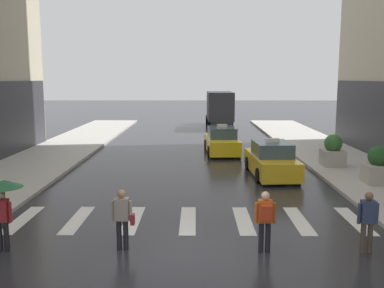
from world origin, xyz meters
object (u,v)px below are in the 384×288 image
object	(u,v)px
box_truck	(219,108)
pedestrian_with_handbag	(123,216)
pedestrian_plain_coat	(368,218)
planter_mid_block	(333,152)
pedestrian_with_umbrella	(3,196)
taxi_second	(222,142)
planter_near_corner	(378,166)
taxi_lead	(271,161)
pedestrian_with_backpack	(265,217)

from	to	relation	value
box_truck	pedestrian_with_handbag	size ratio (longest dim) A/B	4.58
pedestrian_plain_coat	pedestrian_with_handbag	bearing A→B (deg)	178.60
planter_mid_block	pedestrian_plain_coat	bearing A→B (deg)	-102.95
pedestrian_plain_coat	planter_mid_block	xyz separation A→B (m)	(2.48, 10.77, -0.07)
box_truck	pedestrian_with_umbrella	world-z (taller)	box_truck
taxi_second	box_truck	distance (m)	13.86
pedestrian_with_handbag	planter_mid_block	bearing A→B (deg)	49.97
box_truck	planter_near_corner	size ratio (longest dim) A/B	4.73
taxi_second	box_truck	xyz separation A→B (m)	(0.57, 13.80, 1.13)
taxi_lead	pedestrian_with_umbrella	distance (m)	12.47
taxi_lead	pedestrian_with_handbag	distance (m)	10.44
taxi_lead	planter_mid_block	world-z (taller)	taxi_lead
taxi_lead	taxi_second	xyz separation A→B (m)	(-1.97, 6.18, 0.00)
box_truck	pedestrian_with_umbrella	distance (m)	29.87
box_truck	pedestrian_plain_coat	xyz separation A→B (m)	(2.34, -29.02, -0.91)
taxi_lead	box_truck	size ratio (longest dim) A/B	0.61
pedestrian_with_umbrella	pedestrian_with_backpack	bearing A→B (deg)	-0.41
taxi_second	pedestrian_with_backpack	bearing A→B (deg)	-89.12
planter_near_corner	pedestrian_with_umbrella	bearing A→B (deg)	-151.08
taxi_second	taxi_lead	bearing A→B (deg)	-72.32
pedestrian_with_backpack	planter_mid_block	bearing A→B (deg)	64.48
pedestrian_with_umbrella	planter_near_corner	distance (m)	14.60
taxi_lead	pedestrian_with_handbag	bearing A→B (deg)	-121.79
pedestrian_with_handbag	pedestrian_plain_coat	bearing A→B (deg)	-1.40
pedestrian_with_handbag	planter_near_corner	bearing A→B (deg)	35.61
taxi_lead	pedestrian_plain_coat	size ratio (longest dim) A/B	2.80
pedestrian_with_umbrella	pedestrian_with_backpack	distance (m)	6.88
pedestrian_with_backpack	box_truck	bearing A→B (deg)	89.34
pedestrian_with_backpack	planter_near_corner	size ratio (longest dim) A/B	1.03
pedestrian_with_umbrella	pedestrian_plain_coat	bearing A→B (deg)	-0.18
pedestrian_with_umbrella	planter_mid_block	size ratio (longest dim) A/B	1.21
pedestrian_with_handbag	planter_mid_block	distance (m)	13.87
pedestrian_with_umbrella	pedestrian_plain_coat	xyz separation A→B (m)	(9.54, -0.03, -0.58)
pedestrian_plain_coat	planter_mid_block	world-z (taller)	planter_mid_block
taxi_lead	pedestrian_with_handbag	world-z (taller)	taxi_lead
taxi_second	planter_mid_block	world-z (taller)	taxi_second
taxi_lead	planter_near_corner	bearing A→B (deg)	-25.03
pedestrian_with_handbag	pedestrian_with_backpack	bearing A→B (deg)	-2.68
pedestrian_with_handbag	taxi_lead	bearing A→B (deg)	58.21
box_truck	pedestrian_with_handbag	bearing A→B (deg)	-98.09
taxi_lead	pedestrian_with_handbag	xyz separation A→B (m)	(-5.50, -8.88, 0.21)
planter_near_corner	planter_mid_block	xyz separation A→B (m)	(-0.76, 3.69, 0.00)
box_truck	taxi_lead	bearing A→B (deg)	-86.00
pedestrian_plain_coat	planter_near_corner	world-z (taller)	planter_near_corner
pedestrian_with_handbag	pedestrian_plain_coat	xyz separation A→B (m)	(6.44, -0.16, 0.01)
box_truck	pedestrian_with_handbag	xyz separation A→B (m)	(-4.10, -28.86, -0.92)
planter_near_corner	planter_mid_block	bearing A→B (deg)	101.57
taxi_second	pedestrian_plain_coat	bearing A→B (deg)	-79.17
pedestrian_with_backpack	planter_mid_block	size ratio (longest dim) A/B	1.03
pedestrian_with_handbag	planter_mid_block	size ratio (longest dim) A/B	1.03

